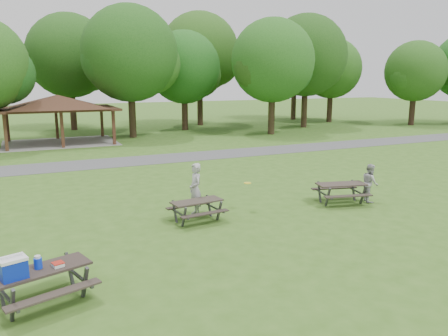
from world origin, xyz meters
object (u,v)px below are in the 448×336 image
at_px(picnic_table_middle, 197,206).
at_px(frisbee_thrower, 195,190).
at_px(frisbee_catcher, 370,183).
at_px(picnic_table_near, 34,273).

height_order(picnic_table_middle, frisbee_thrower, frisbee_thrower).
relative_size(frisbee_thrower, frisbee_catcher, 1.25).
distance_m(picnic_table_near, frisbee_catcher, 13.27).
relative_size(picnic_table_near, frisbee_thrower, 1.23).
xyz_separation_m(frisbee_thrower, frisbee_catcher, (7.18, -1.25, -0.19)).
bearing_deg(picnic_table_middle, picnic_table_near, -142.88).
bearing_deg(picnic_table_middle, frisbee_catcher, -4.45).
bearing_deg(picnic_table_near, picnic_table_middle, 37.12).
bearing_deg(frisbee_catcher, frisbee_thrower, 105.07).
bearing_deg(frisbee_catcher, picnic_table_near, 130.35).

